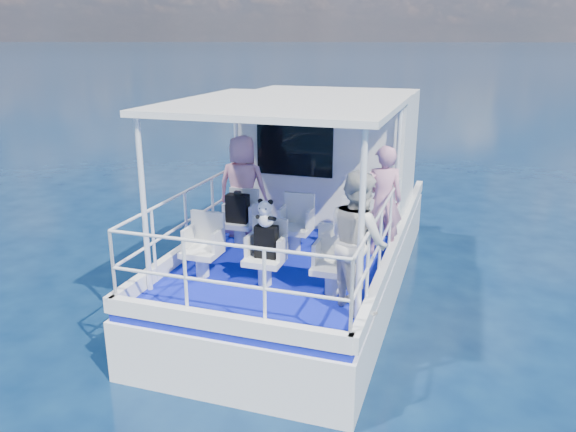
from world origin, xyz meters
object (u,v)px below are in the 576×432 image
Objects in this scene: backpack_center at (266,242)px; passenger_stbd_aft at (358,241)px; passenger_port_fwd at (243,187)px; panda at (266,213)px.

passenger_stbd_aft is at bearing -11.44° from backpack_center.
passenger_port_fwd is at bearing 9.63° from passenger_stbd_aft.
passenger_stbd_aft is 3.92× the size of backpack_center.
passenger_stbd_aft is at bearing 135.95° from passenger_port_fwd.
backpack_center is (1.01, -1.66, -0.23)m from passenger_port_fwd.
passenger_stbd_aft reaches higher than passenger_port_fwd.
backpack_center is at bearing 38.67° from passenger_stbd_aft.
passenger_stbd_aft is (2.24, -1.91, 0.01)m from passenger_port_fwd.
passenger_port_fwd reaches higher than backpack_center.
panda is at bearing 39.69° from passenger_stbd_aft.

